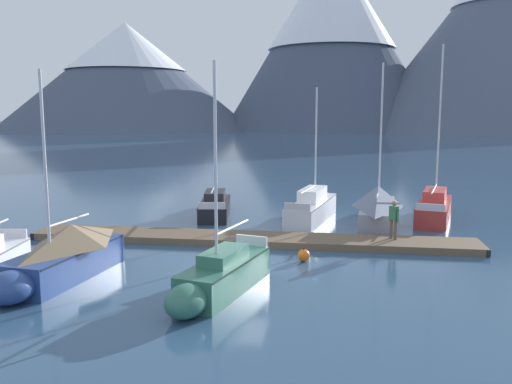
% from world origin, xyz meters
% --- Properties ---
extents(ground_plane, '(700.00, 700.00, 0.00)m').
position_xyz_m(ground_plane, '(0.00, 0.00, 0.00)').
color(ground_plane, '#2D4C6B').
extents(mountain_west_summit, '(87.99, 87.99, 36.60)m').
position_xyz_m(mountain_west_summit, '(-67.62, 161.54, 19.19)').
color(mountain_west_summit, '#424C60').
rests_on(mountain_west_summit, ground).
extents(mountain_central_massif, '(74.99, 74.99, 62.46)m').
position_xyz_m(mountain_central_massif, '(2.60, 173.13, 33.43)').
color(mountain_central_massif, '#424C60').
rests_on(mountain_central_massif, ground).
extents(mountain_shoulder_ridge, '(91.58, 91.58, 60.81)m').
position_xyz_m(mountain_shoulder_ridge, '(57.39, 163.46, 31.34)').
color(mountain_shoulder_ridge, '#4C566B').
rests_on(mountain_shoulder_ridge, ground).
extents(dock, '(20.13, 2.39, 0.30)m').
position_xyz_m(dock, '(0.00, 4.00, 0.15)').
color(dock, brown).
rests_on(dock, ground).
extents(sailboat_second_berth, '(2.49, 6.27, 7.19)m').
position_xyz_m(sailboat_second_berth, '(-5.66, -2.35, 0.87)').
color(sailboat_second_berth, navy).
rests_on(sailboat_second_berth, ground).
extents(sailboat_mid_dock_port, '(2.39, 6.67, 7.38)m').
position_xyz_m(sailboat_mid_dock_port, '(-2.98, 10.38, 0.56)').
color(sailboat_mid_dock_port, black).
rests_on(sailboat_mid_dock_port, ground).
extents(sailboat_mid_dock_starboard, '(2.59, 5.74, 7.34)m').
position_xyz_m(sailboat_mid_dock_starboard, '(0.12, -3.20, 0.62)').
color(sailboat_mid_dock_starboard, '#336B56').
rests_on(sailboat_mid_dock_starboard, ground).
extents(sailboat_far_berth, '(2.78, 7.54, 7.16)m').
position_xyz_m(sailboat_far_berth, '(2.68, 9.79, 0.70)').
color(sailboat_far_berth, silver).
rests_on(sailboat_far_berth, ground).
extents(sailboat_outer_slip, '(2.48, 7.65, 8.38)m').
position_xyz_m(sailboat_outer_slip, '(6.06, 8.96, 0.99)').
color(sailboat_outer_slip, '#93939E').
rests_on(sailboat_outer_slip, ground).
extents(sailboat_end_of_dock, '(3.06, 6.99, 9.47)m').
position_xyz_m(sailboat_end_of_dock, '(9.29, 10.86, 0.67)').
color(sailboat_end_of_dock, '#B2332D').
rests_on(sailboat_end_of_dock, ground).
extents(person_on_dock, '(0.40, 0.49, 1.69)m').
position_xyz_m(person_on_dock, '(6.34, 4.27, 1.26)').
color(person_on_dock, brown).
rests_on(person_on_dock, dock).
extents(mooring_buoy_channel_marker, '(0.49, 0.49, 0.57)m').
position_xyz_m(mooring_buoy_channel_marker, '(2.59, 1.13, 0.25)').
color(mooring_buoy_channel_marker, orange).
rests_on(mooring_buoy_channel_marker, ground).
extents(mooring_buoy_inner_mooring, '(0.44, 0.44, 0.52)m').
position_xyz_m(mooring_buoy_inner_mooring, '(-4.88, 0.65, 0.22)').
color(mooring_buoy_inner_mooring, white).
rests_on(mooring_buoy_inner_mooring, ground).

